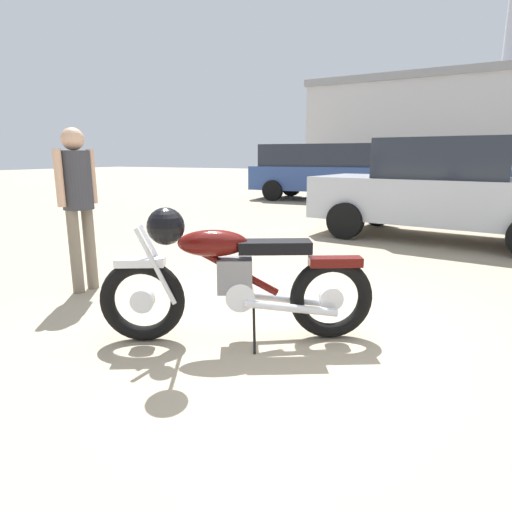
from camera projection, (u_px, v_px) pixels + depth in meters
The scene contains 8 objects.
ground_plane at pixel (284, 342), 3.30m from camera, with size 80.00×80.00×0.00m, color gray.
vintage_motorcycle at pixel (230, 279), 3.23m from camera, with size 1.88×1.16×1.07m.
bystander at pixel (78, 194), 4.34m from camera, with size 0.30×0.46×1.66m.
red_hatchback_near at pixel (324, 170), 13.67m from camera, with size 4.77×2.12×1.74m.
pale_sedan_back at pixel (443, 190), 7.18m from camera, with size 4.39×2.35×1.67m.
silver_sedan_mid at pixel (486, 177), 11.45m from camera, with size 4.41×2.41×1.67m.
blue_hatchback_right at pixel (446, 169), 15.33m from camera, with size 4.05×2.14×1.78m.
industrial_building at pixel (439, 128), 32.28m from camera, with size 17.84×12.67×15.30m.
Camera 1 is at (1.17, -2.84, 1.39)m, focal length 30.28 mm.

